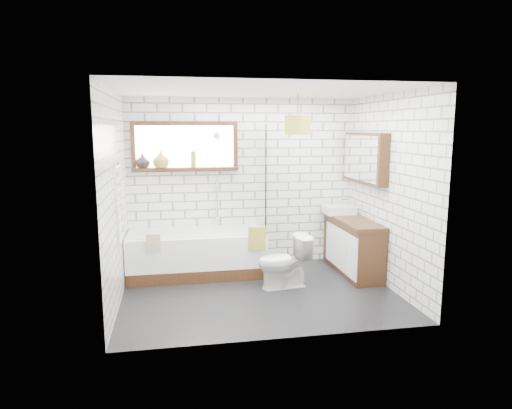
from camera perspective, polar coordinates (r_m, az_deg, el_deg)
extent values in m
cube|color=black|center=(5.90, 0.42, -10.98)|extent=(3.40, 2.60, 0.01)
cube|color=white|center=(5.54, 0.45, 14.11)|extent=(3.40, 2.60, 0.01)
cube|color=white|center=(6.86, -1.61, 2.72)|extent=(3.40, 0.01, 2.50)
cube|color=white|center=(4.33, 3.69, -1.30)|extent=(3.40, 0.01, 2.50)
cube|color=white|center=(5.53, -17.20, 0.66)|extent=(0.01, 2.60, 2.50)
cube|color=white|center=(6.14, 16.28, 1.54)|extent=(0.01, 2.60, 2.50)
cube|color=black|center=(6.70, -8.84, 7.17)|extent=(1.52, 0.16, 0.68)
cube|color=white|center=(5.53, -16.71, 0.16)|extent=(0.06, 0.52, 1.00)
cube|color=black|center=(6.60, 13.45, 5.69)|extent=(0.16, 1.20, 0.70)
cylinder|color=silver|center=(6.76, -4.92, 3.44)|extent=(0.02, 0.02, 1.30)
cube|color=white|center=(6.55, -7.46, -6.09)|extent=(1.90, 0.84, 0.61)
cube|color=white|center=(6.46, 0.59, 3.32)|extent=(0.02, 0.72, 1.50)
cube|color=olive|center=(6.17, 0.13, -4.24)|extent=(0.23, 0.06, 0.32)
cube|color=tan|center=(6.08, -12.73, -4.69)|extent=(0.18, 0.05, 0.24)
cube|color=black|center=(6.73, 11.98, -5.06)|extent=(0.44, 1.37, 0.78)
cube|color=white|center=(7.00, 10.33, -0.64)|extent=(0.43, 0.38, 0.13)
cylinder|color=silver|center=(7.05, 11.57, 0.02)|extent=(0.04, 0.04, 0.18)
imported|color=white|center=(5.99, 3.48, -7.15)|extent=(0.46, 0.71, 0.69)
imported|color=olive|center=(6.68, -11.80, 5.38)|extent=(0.29, 0.29, 0.25)
imported|color=black|center=(6.69, -13.98, 5.16)|extent=(0.23, 0.23, 0.21)
cylinder|color=olive|center=(6.68, -7.83, 5.45)|extent=(0.08, 0.08, 0.23)
cylinder|color=olive|center=(6.04, 5.22, 9.85)|extent=(0.34, 0.34, 0.25)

